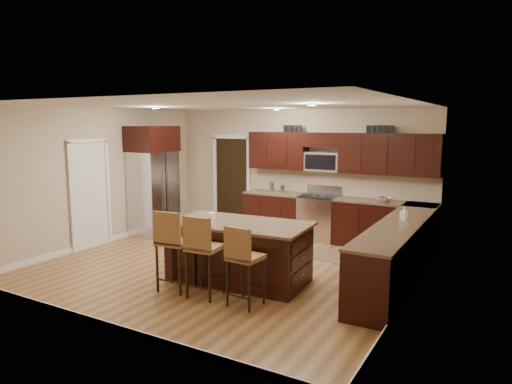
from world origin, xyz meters
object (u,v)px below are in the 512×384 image
Objects in this scene: island at (239,253)px; refrigerator at (153,179)px; stool_right at (243,257)px; range at (319,217)px; stool_left at (172,241)px; stool_mid at (202,247)px.

island is 0.95× the size of refrigerator.
range is at bearing 100.75° from stool_right.
stool_right is 4.53m from refrigerator.
refrigerator is (-2.59, 2.47, 0.46)m from stool_left.
stool_left is (-0.59, -0.85, 0.31)m from island.
stool_mid is at bearing -38.49° from refrigerator.
stool_right is at bearing -3.11° from stool_mid.
island is 1.90× the size of stool_mid.
island is 0.90m from stool_mid.
stool_left is 1.09× the size of stool_right.
stool_right is at bearing -33.29° from refrigerator.
stool_mid is 4.00m from refrigerator.
range is 3.86m from stool_right.
range is 0.95× the size of stool_mid.
stool_mid reaches higher than island.
stool_right is at bearing -83.11° from range.
stool_right is (0.46, -3.82, 0.21)m from range.
stool_right is (1.17, 0.01, -0.06)m from stool_left.
stool_mid is at bearing -175.75° from stool_right.
stool_mid is (-0.19, -3.83, 0.26)m from range.
stool_right reaches higher than island.
refrigerator reaches higher than island.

